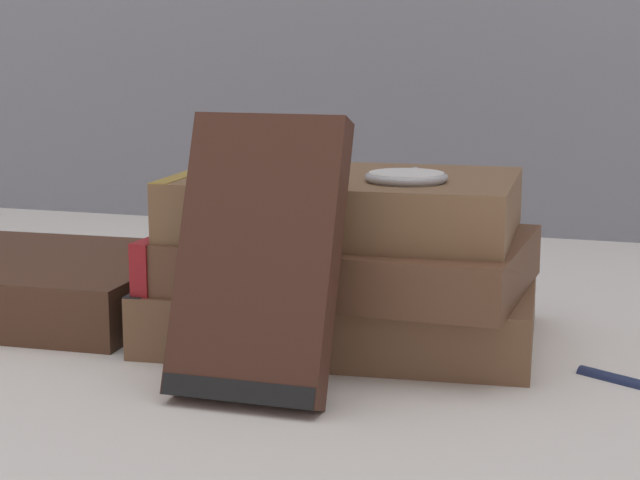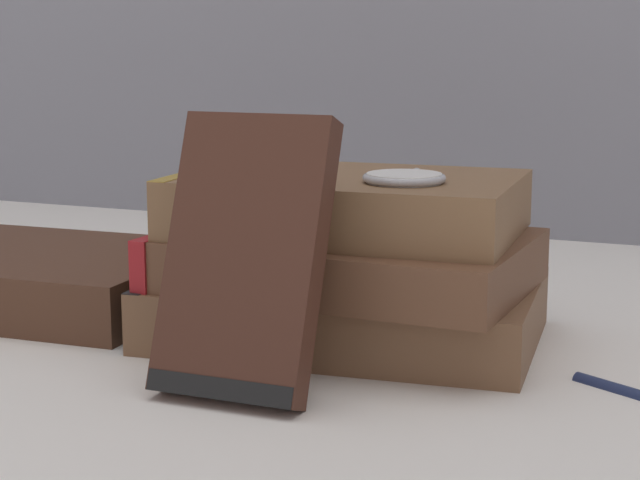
{
  "view_description": "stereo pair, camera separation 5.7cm",
  "coord_description": "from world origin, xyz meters",
  "views": [
    {
      "loc": [
        0.2,
        -0.66,
        0.2
      ],
      "look_at": [
        -0.0,
        -0.01,
        0.07
      ],
      "focal_mm": 60.0,
      "sensor_mm": 36.0,
      "label": 1
    },
    {
      "loc": [
        0.26,
        -0.64,
        0.2
      ],
      "look_at": [
        -0.0,
        -0.01,
        0.07
      ],
      "focal_mm": 60.0,
      "sensor_mm": 36.0,
      "label": 2
    }
  ],
  "objects": [
    {
      "name": "book_flat_bottom",
      "position": [
        0.0,
        0.01,
        0.02
      ],
      "size": [
        0.27,
        0.19,
        0.04
      ],
      "rotation": [
        0.0,
        0.0,
        0.1
      ],
      "color": "brown",
      "rests_on": "ground_plane"
    },
    {
      "name": "pocket_watch",
      "position": [
        0.05,
        -0.01,
        0.12
      ],
      "size": [
        0.05,
        0.06,
        0.01
      ],
      "color": "white",
      "rests_on": "book_flat_top"
    },
    {
      "name": "book_side_left",
      "position": [
        -0.25,
        0.01,
        0.02
      ],
      "size": [
        0.24,
        0.19,
        0.04
      ],
      "rotation": [
        0.0,
        0.0,
        0.04
      ],
      "color": "#4C2D1E",
      "rests_on": "ground_plane"
    },
    {
      "name": "book_flat_top",
      "position": [
        0.0,
        0.01,
        0.09
      ],
      "size": [
        0.23,
        0.16,
        0.04
      ],
      "rotation": [
        0.0,
        0.0,
        0.06
      ],
      "color": "brown",
      "rests_on": "book_flat_middle"
    },
    {
      "name": "ground_plane",
      "position": [
        0.0,
        0.0,
        0.0
      ],
      "size": [
        3.0,
        3.0,
        0.0
      ],
      "primitive_type": "plane",
      "color": "white"
    },
    {
      "name": "book_leaning_front",
      "position": [
        -0.01,
        -0.11,
        0.07
      ],
      "size": [
        0.09,
        0.07,
        0.16
      ],
      "rotation": [
        -0.35,
        0.0,
        0.0
      ],
      "color": "#422319",
      "rests_on": "ground_plane"
    },
    {
      "name": "book_flat_middle",
      "position": [
        0.01,
        0.0,
        0.06
      ],
      "size": [
        0.24,
        0.16,
        0.03
      ],
      "rotation": [
        0.0,
        0.0,
        -0.03
      ],
      "color": "brown",
      "rests_on": "book_flat_bottom"
    }
  ]
}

